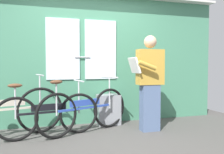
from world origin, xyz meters
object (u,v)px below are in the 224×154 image
(bicycle_leaning_behind, at_px, (85,110))
(bicycle_by_pole, at_px, (5,112))
(bicycle_near_door, at_px, (48,114))
(passenger_reading_newspaper, at_px, (149,81))
(trash_bin_by_wall, at_px, (108,109))

(bicycle_leaning_behind, distance_m, bicycle_by_pole, 1.21)
(bicycle_near_door, relative_size, bicycle_by_pole, 0.91)
(bicycle_by_pole, height_order, passenger_reading_newspaper, passenger_reading_newspaper)
(bicycle_leaning_behind, xyz_separation_m, trash_bin_by_wall, (0.52, 0.42, -0.09))
(trash_bin_by_wall, bearing_deg, bicycle_near_door, -155.30)
(bicycle_by_pole, xyz_separation_m, trash_bin_by_wall, (1.72, 0.34, -0.11))
(bicycle_near_door, bearing_deg, passenger_reading_newspaper, -13.82)
(passenger_reading_newspaper, bearing_deg, bicycle_by_pole, -6.22)
(bicycle_near_door, distance_m, trash_bin_by_wall, 1.21)
(bicycle_near_door, xyz_separation_m, bicycle_leaning_behind, (0.58, 0.08, 0.02))
(trash_bin_by_wall, bearing_deg, bicycle_by_pole, -168.75)
(trash_bin_by_wall, bearing_deg, passenger_reading_newspaper, -49.50)
(bicycle_near_door, distance_m, passenger_reading_newspaper, 1.70)
(passenger_reading_newspaper, xyz_separation_m, trash_bin_by_wall, (-0.53, 0.62, -0.56))
(bicycle_by_pole, relative_size, trash_bin_by_wall, 3.12)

